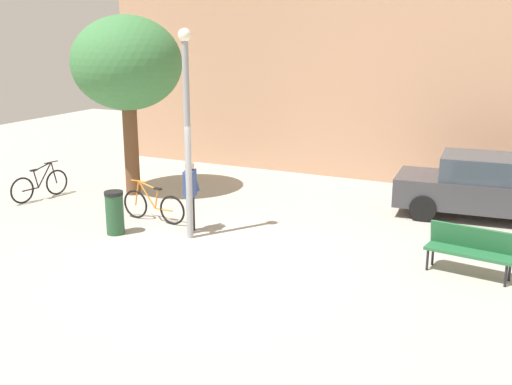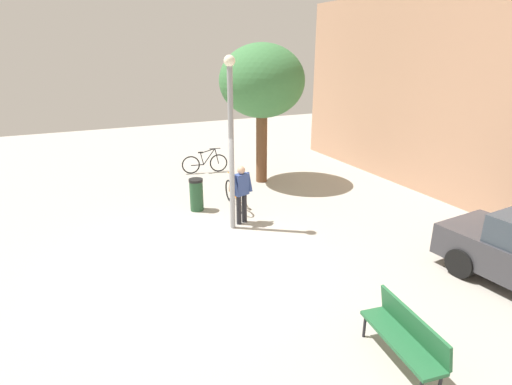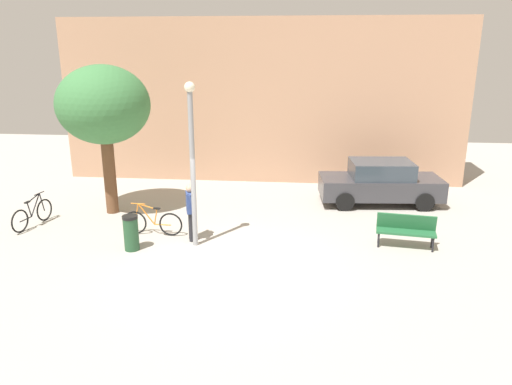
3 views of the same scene
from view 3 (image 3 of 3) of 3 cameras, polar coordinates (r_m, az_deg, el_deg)
ground_plane at (r=12.59m, az=-3.11°, el=-8.58°), size 36.00×36.00×0.00m
building_facade at (r=20.57m, az=0.74°, el=10.79°), size 16.25×2.00×6.51m
lamppost at (r=13.15m, az=-7.49°, el=4.37°), size 0.28×0.28×4.52m
person_by_lamppost at (r=13.96m, az=-7.68°, el=-1.86°), size 0.41×0.63×1.67m
park_bench at (r=14.16m, az=17.19°, el=-4.01°), size 1.65×0.68×0.92m
plaza_tree at (r=16.43m, az=-17.45°, el=9.65°), size 2.95×2.95×4.87m
bicycle_black at (r=16.63m, az=-24.73°, el=-2.34°), size 0.35×1.79×0.97m
bicycle_orange at (r=14.74m, az=-12.04°, el=-3.46°), size 1.81×0.14×0.97m
parked_car_charcoal at (r=17.73m, az=14.36°, el=1.14°), size 4.33×2.09×1.55m
trash_bin at (r=13.76m, az=-14.44°, el=-4.59°), size 0.43×0.43×0.99m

